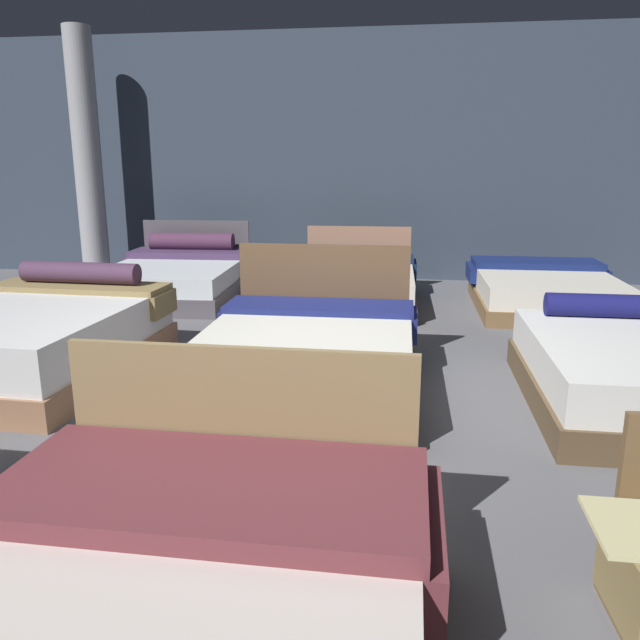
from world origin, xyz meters
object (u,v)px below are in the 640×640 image
(bed_8, at_px, (544,290))
(bed_7, at_px, (354,285))
(bed_4, at_px, (308,358))
(bed_3, at_px, (32,339))
(support_pillar, at_px, (87,158))
(bed_6, at_px, (177,277))

(bed_8, bearing_deg, bed_7, 179.94)
(bed_4, bearing_deg, bed_3, 177.62)
(bed_3, relative_size, bed_7, 1.03)
(support_pillar, bearing_deg, bed_8, -10.19)
(bed_7, height_order, support_pillar, support_pillar)
(bed_3, relative_size, support_pillar, 0.62)
(bed_3, distance_m, bed_8, 5.50)
(bed_7, bearing_deg, support_pillar, 162.83)
(bed_4, xyz_separation_m, bed_7, (0.06, 3.09, -0.03))
(bed_4, xyz_separation_m, bed_8, (2.31, 3.10, -0.04))
(bed_4, height_order, bed_8, bed_4)
(bed_7, xyz_separation_m, support_pillar, (-3.93, 1.12, 1.52))
(bed_6, distance_m, bed_7, 2.28)
(bed_4, xyz_separation_m, bed_6, (-2.22, 3.15, -0.00))
(bed_6, height_order, bed_8, bed_6)
(bed_4, bearing_deg, bed_6, 124.63)
(bed_3, xyz_separation_m, bed_4, (2.28, -0.07, -0.03))
(bed_8, distance_m, support_pillar, 6.46)
(bed_3, height_order, support_pillar, support_pillar)
(bed_6, bearing_deg, bed_7, -4.13)
(bed_3, bearing_deg, support_pillar, 113.09)
(bed_4, distance_m, bed_8, 3.87)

